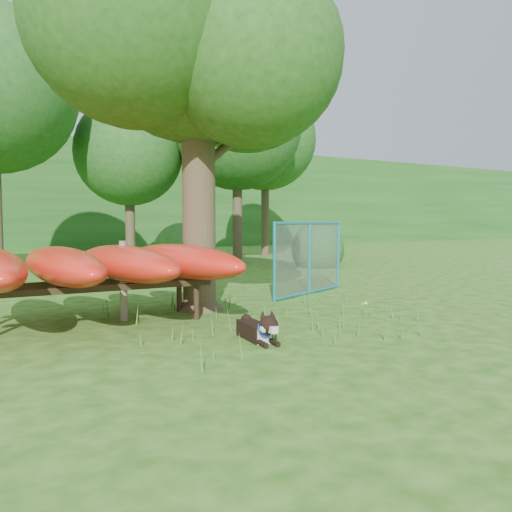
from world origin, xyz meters
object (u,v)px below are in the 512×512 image
oak_tree (194,29)px  kayak_rack (94,265)px  fence_section (309,258)px  husky_dog (259,329)px

oak_tree → kayak_rack: bearing=-166.6°
kayak_rack → fence_section: fence_section is taller
oak_tree → fence_section: oak_tree is taller
husky_dog → fence_section: 4.37m
kayak_rack → husky_dog: size_ratio=3.77×
husky_dog → kayak_rack: bearing=130.8°
fence_section → kayak_rack: bearing=168.4°
oak_tree → husky_dog: size_ratio=7.06×
kayak_rack → husky_dog: 2.79m
oak_tree → husky_dog: (-0.24, -2.61, -4.65)m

